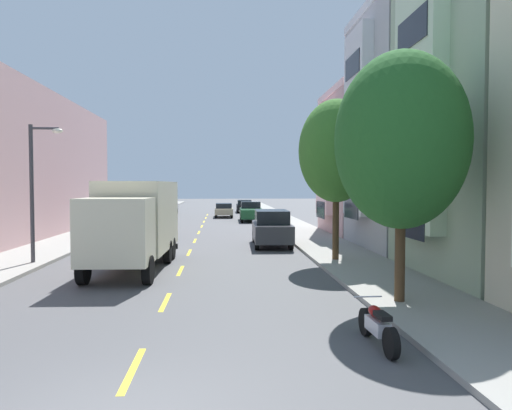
# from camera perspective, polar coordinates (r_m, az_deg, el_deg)

# --- Properties ---
(ground_plane) EXTENTS (160.00, 160.00, 0.00)m
(ground_plane) POSITION_cam_1_polar(r_m,az_deg,el_deg) (36.81, -6.52, -2.78)
(ground_plane) COLOR #4C4C4F
(sidewalk_left) EXTENTS (3.20, 120.00, 0.14)m
(sidewalk_left) POSITION_cam_1_polar(r_m,az_deg,el_deg) (35.85, -18.09, -2.90)
(sidewalk_left) COLOR #99968E
(sidewalk_left) RESTS_ON ground_plane
(sidewalk_right) EXTENTS (3.20, 120.00, 0.14)m
(sidewalk_right) POSITION_cam_1_polar(r_m,az_deg,el_deg) (35.21, 4.97, -2.89)
(sidewalk_right) COLOR #99968E
(sidewalk_right) RESTS_ON ground_plane
(lane_centerline_dashes) EXTENTS (0.14, 47.20, 0.01)m
(lane_centerline_dashes) POSITION_cam_1_polar(r_m,az_deg,el_deg) (31.35, -6.95, -3.67)
(lane_centerline_dashes) COLOR yellow
(lane_centerline_dashes) RESTS_ON ground_plane
(townhouse_third_dove_grey) EXTENTS (13.56, 7.43, 12.31)m
(townhouse_third_dove_grey) POSITION_cam_1_polar(r_m,az_deg,el_deg) (27.75, 25.28, 7.65)
(townhouse_third_dove_grey) COLOR #A8A8AD
(townhouse_third_dove_grey) RESTS_ON ground_plane
(townhouse_fourth_rose) EXTENTS (13.63, 7.43, 9.59)m
(townhouse_fourth_rose) POSITION_cam_1_polar(r_m,az_deg,el_deg) (34.52, 19.06, 4.39)
(townhouse_fourth_rose) COLOR #CC9E9E
(townhouse_fourth_rose) RESTS_ON ground_plane
(street_tree_nearest) EXTENTS (3.56, 3.56, 6.73)m
(street_tree_nearest) POSITION_cam_1_polar(r_m,az_deg,el_deg) (13.66, 16.72, 7.27)
(street_tree_nearest) COLOR #47331E
(street_tree_nearest) RESTS_ON sidewalk_right
(street_tree_second) EXTENTS (3.16, 3.16, 6.75)m
(street_tree_second) POSITION_cam_1_polar(r_m,az_deg,el_deg) (20.75, 9.41, 6.27)
(street_tree_second) COLOR #47331E
(street_tree_second) RESTS_ON sidewalk_right
(street_lamp) EXTENTS (1.35, 0.28, 5.59)m
(street_lamp) POSITION_cam_1_polar(r_m,az_deg,el_deg) (21.59, -24.44, 2.58)
(street_lamp) COLOR #38383D
(street_lamp) RESTS_ON sidewalk_left
(delivery_box_truck) EXTENTS (2.66, 7.67, 3.43)m
(delivery_box_truck) POSITION_cam_1_polar(r_m,az_deg,el_deg) (19.61, -13.98, -1.66)
(delivery_box_truck) COLOR beige
(delivery_box_truck) RESTS_ON ground_plane
(parked_pickup_forest) EXTENTS (2.09, 5.33, 1.73)m
(parked_pickup_forest) POSITION_cam_1_polar(r_m,az_deg,el_deg) (44.30, -0.58, -0.82)
(parked_pickup_forest) COLOR #194C28
(parked_pickup_forest) RESTS_ON ground_plane
(parked_wagon_black) EXTENTS (1.88, 4.72, 1.50)m
(parked_wagon_black) POSITION_cam_1_polar(r_m,az_deg,el_deg) (58.18, -1.40, -0.09)
(parked_wagon_black) COLOR black
(parked_wagon_black) RESTS_ON ground_plane
(parked_sedan_burgundy) EXTENTS (1.82, 4.51, 1.43)m
(parked_sedan_burgundy) POSITION_cam_1_polar(r_m,az_deg,el_deg) (31.29, -15.23, -2.37)
(parked_sedan_burgundy) COLOR maroon
(parked_sedan_burgundy) RESTS_ON ground_plane
(parked_suv_silver) EXTENTS (2.01, 4.82, 1.93)m
(parked_suv_silver) POSITION_cam_1_polar(r_m,az_deg,el_deg) (53.93, -10.35, -0.12)
(parked_suv_silver) COLOR #B2B5BA
(parked_suv_silver) RESTS_ON ground_plane
(parked_suv_charcoal) EXTENTS (2.09, 4.85, 1.93)m
(parked_suv_charcoal) POSITION_cam_1_polar(r_m,az_deg,el_deg) (26.19, 1.85, -2.68)
(parked_suv_charcoal) COLOR #333338
(parked_suv_charcoal) RESTS_ON ground_plane
(moving_champagne_sedan) EXTENTS (1.80, 4.50, 1.43)m
(moving_champagne_sedan) POSITION_cam_1_polar(r_m,az_deg,el_deg) (49.60, -3.81, -0.58)
(moving_champagne_sedan) COLOR tan
(moving_champagne_sedan) RESTS_ON ground_plane
(parked_motorcycle) EXTENTS (0.62, 2.05, 0.90)m
(parked_motorcycle) POSITION_cam_1_polar(r_m,az_deg,el_deg) (10.46, 14.09, -13.67)
(parked_motorcycle) COLOR black
(parked_motorcycle) RESTS_ON ground_plane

